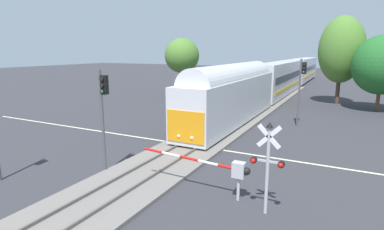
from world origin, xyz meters
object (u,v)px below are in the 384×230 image
Objects in this scene: crossing_gate_near at (226,168)px; pine_left_background at (182,56)px; crossing_signal_mast at (268,159)px; elm_centre_background at (342,50)px; crossing_gate_far at (180,106)px; oak_far_right at (382,65)px; traffic_signal_far_side at (301,82)px; commuter_train at (281,77)px; traffic_signal_median at (103,105)px.

crossing_gate_near is 34.56m from pine_left_background.
elm_centre_background is (1.33, 30.85, 4.31)m from crossing_signal_mast.
oak_far_right reaches higher than crossing_gate_far.
crossing_gate_near is at bearing -93.05° from traffic_signal_far_side.
elm_centre_background is 1.27× the size of pine_left_background.
traffic_signal_far_side is (-1.14, 16.43, 1.59)m from crossing_signal_mast.
pine_left_background is (-13.48, -6.58, 3.08)m from commuter_train.
crossing_gate_near is at bearing -57.79° from pine_left_background.
elm_centre_background reaches higher than pine_left_background.
commuter_train is 10.48m from elm_centre_background.
traffic_signal_far_side is 0.71× the size of pine_left_background.
crossing_gate_far is 18.94m from pine_left_background.
oak_far_right reaches higher than traffic_signal_median.
traffic_signal_far_side is (5.64, -19.78, 1.24)m from commuter_train.
crossing_gate_near is at bearing 162.60° from crossing_signal_mast.
commuter_train is at bearing 86.66° from traffic_signal_median.
crossing_gate_near is 2.29m from crossing_signal_mast.
crossing_signal_mast is at bearing -86.05° from traffic_signal_far_side.
pine_left_background is at bearing 124.35° from crossing_signal_mast.
commuter_train is 6.08× the size of elm_centre_background.
commuter_train is at bearing 97.67° from crossing_gate_near.
pine_left_background is (-8.68, 16.25, 4.38)m from crossing_gate_far.
oak_far_right is 25.87m from pine_left_background.
crossing_gate_near is at bearing -82.33° from commuter_train.
elm_centre_background reaches higher than traffic_signal_far_side.
commuter_train is at bearing 145.08° from oak_far_right.
crossing_signal_mast is 31.18m from elm_centre_background.
elm_centre_background is (12.89, 17.48, 5.25)m from crossing_gate_far.
crossing_signal_mast is 0.69× the size of crossing_gate_far.
oak_far_right reaches higher than crossing_signal_mast.
pine_left_background is (-20.25, 29.62, 3.43)m from crossing_signal_mast.
elm_centre_background is at bearing 142.42° from oak_far_right.
crossing_signal_mast is 0.47× the size of oak_far_right.
oak_far_right is (14.40, 27.25, 1.29)m from traffic_signal_median.
oak_far_right is at bearing -34.92° from commuter_train.
pine_left_background is (-19.11, 13.19, 1.84)m from traffic_signal_far_side.
pine_left_background is at bearing 145.38° from traffic_signal_far_side.
pine_left_background reaches higher than crossing_signal_mast.
crossing_signal_mast is 8.99m from traffic_signal_median.
elm_centre_background is at bearing 71.51° from traffic_signal_median.
elm_centre_background is at bearing 53.60° from crossing_gate_far.
traffic_signal_median is 17.83m from traffic_signal_far_side.
crossing_signal_mast is (1.98, -0.62, 0.96)m from crossing_gate_near.
commuter_train is 7.85× the size of oak_far_right.
pine_left_background is at bearing 175.55° from oak_far_right.
traffic_signal_median is 30.85m from oak_far_right.
oak_far_right reaches higher than commuter_train.
crossing_gate_near is 28.26m from oak_far_right.
pine_left_background is (-25.78, 2.01, 0.72)m from oak_far_right.
elm_centre_background is at bearing -33.46° from commuter_train.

